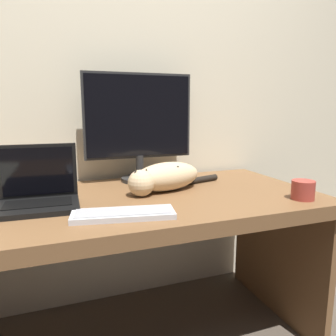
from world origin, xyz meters
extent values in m
cube|color=beige|center=(0.00, 0.86, 1.30)|extent=(6.40, 0.06, 2.60)
cube|color=brown|center=(0.00, 0.40, 0.68)|extent=(1.64, 0.80, 0.06)
cube|color=brown|center=(0.78, 0.40, 0.33)|extent=(0.04, 0.74, 0.65)
cylinder|color=#282828|center=(0.11, 0.70, 0.72)|extent=(0.19, 0.19, 0.02)
cylinder|color=#282828|center=(0.11, 0.70, 0.79)|extent=(0.04, 0.04, 0.12)
cube|color=#282828|center=(0.11, 0.70, 1.05)|extent=(0.56, 0.02, 0.43)
cube|color=black|center=(0.11, 0.69, 1.05)|extent=(0.54, 0.01, 0.41)
cube|color=black|center=(-0.38, 0.36, 0.72)|extent=(0.31, 0.24, 0.02)
cube|color=black|center=(-0.38, 0.37, 0.74)|extent=(0.25, 0.13, 0.00)
cube|color=black|center=(-0.38, 0.45, 0.85)|extent=(0.30, 0.05, 0.22)
cube|color=black|center=(-0.38, 0.45, 0.84)|extent=(0.27, 0.04, 0.19)
cube|color=#BCBCC1|center=(-0.10, 0.16, 0.72)|extent=(0.38, 0.19, 0.02)
cube|color=#939397|center=(-0.10, 0.16, 0.74)|extent=(0.35, 0.16, 0.00)
ellipsoid|color=#D1B284|center=(0.18, 0.46, 0.78)|extent=(0.38, 0.24, 0.13)
ellipsoid|color=black|center=(0.19, 0.47, 0.82)|extent=(0.18, 0.16, 0.05)
sphere|color=#D1B284|center=(0.04, 0.40, 0.77)|extent=(0.12, 0.12, 0.12)
cone|color=black|center=(0.01, 0.40, 0.82)|extent=(0.03, 0.03, 0.03)
cone|color=black|center=(0.06, 0.41, 0.82)|extent=(0.03, 0.03, 0.03)
cylinder|color=black|center=(0.40, 0.55, 0.73)|extent=(0.19, 0.08, 0.03)
cylinder|color=#9E382D|center=(0.66, 0.12, 0.75)|extent=(0.10, 0.10, 0.08)
camera|label=1|loc=(-0.34, -0.94, 1.10)|focal=35.00mm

